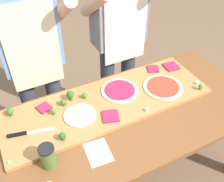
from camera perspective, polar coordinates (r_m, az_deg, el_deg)
name	(u,v)px	position (r m, az deg, el deg)	size (l,w,h in m)	color
ground_plane	(119,180)	(2.31, 1.43, -18.47)	(8.00, 8.00, 0.00)	brown
prep_table	(120,126)	(1.77, 1.79, -7.57)	(1.87, 0.83, 0.76)	brown
cutting_board	(107,103)	(1.77, -1.02, -2.56)	(1.40, 0.46, 0.03)	#B27F47
chefs_knife	(24,133)	(1.65, -18.24, -8.61)	(0.27, 0.08, 0.02)	#B7BABF
pizza_whole_tomato_red	(163,87)	(1.90, 10.87, 0.86)	(0.27, 0.27, 0.02)	beige
pizza_whole_beet_magenta	(120,90)	(1.84, 1.66, 0.13)	(0.26, 0.26, 0.02)	beige
pizza_whole_white_garlic	(80,115)	(1.68, -6.90, -5.15)	(0.20, 0.20, 0.02)	beige
pizza_slice_near_right	(153,69)	(2.05, 8.76, 4.70)	(0.08, 0.08, 0.01)	#9E234C
pizza_slice_center	(44,108)	(1.77, -14.37, -3.47)	(0.08, 0.08, 0.01)	#9E234C
pizza_slice_near_left	(110,116)	(1.66, -0.33, -5.41)	(0.10, 0.10, 0.01)	#9E234C
pizza_slice_far_left	(171,66)	(2.11, 12.57, 5.16)	(0.10, 0.10, 0.01)	#9E234C
broccoli_floret_back_left	(201,86)	(1.93, 18.43, 0.94)	(0.03, 0.03, 0.05)	#487A23
broccoli_floret_back_right	(10,112)	(1.77, -21.00, -4.18)	(0.04, 0.04, 0.06)	#3F7220
broccoli_floret_front_mid	(70,95)	(1.77, -8.93, -0.79)	(0.05, 0.05, 0.07)	#366618
broccoli_floret_back_mid	(63,102)	(1.75, -10.38, -2.36)	(0.04, 0.04, 0.05)	#3F7220
broccoli_floret_front_left	(85,95)	(1.78, -5.87, -0.94)	(0.04, 0.04, 0.04)	#487A23
broccoli_floret_front_right	(53,111)	(1.70, -12.45, -4.22)	(0.03, 0.03, 0.05)	#487A23
broccoli_floret_center_right	(62,136)	(1.55, -10.57, -9.48)	(0.04, 0.04, 0.06)	#366618
cheese_crumble_a	(147,110)	(1.71, 7.47, -4.00)	(0.02, 0.02, 0.02)	white
cheese_crumble_b	(197,83)	(1.99, 17.78, 1.64)	(0.02, 0.02, 0.02)	white
cheese_crumble_c	(9,162)	(1.55, -21.14, -14.09)	(0.01, 0.01, 0.01)	silver
sauce_jar	(48,156)	(1.47, -13.58, -13.46)	(0.09, 0.09, 0.14)	#517033
recipe_note	(98,152)	(1.53, -2.98, -12.98)	(0.13, 0.17, 0.00)	white
cook_left	(32,53)	(1.91, -16.82, 7.80)	(0.54, 0.39, 1.67)	#333847
cook_right	(119,31)	(2.09, 1.53, 12.75)	(0.54, 0.39, 1.67)	#333847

